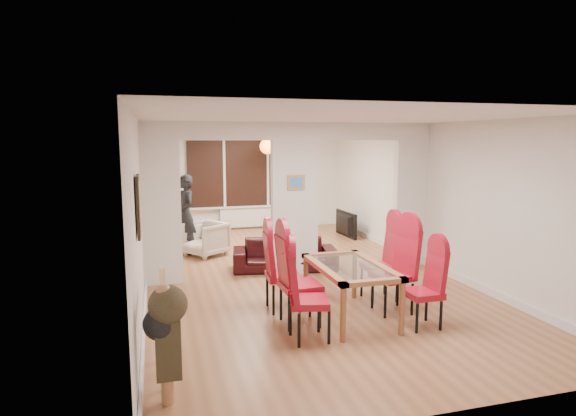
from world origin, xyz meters
name	(u,v)px	position (x,y,z in m)	size (l,w,h in m)	color
floor	(294,273)	(0.00, 0.00, 0.00)	(5.00, 9.00, 0.01)	#9A623E
room_walls	(294,199)	(0.00, 0.00, 1.30)	(5.00, 9.00, 2.60)	silver
divider_wall	(294,199)	(0.00, 0.00, 1.30)	(5.00, 0.18, 2.60)	white
bay_window_blinds	(246,171)	(0.00, 4.44, 1.50)	(3.00, 0.08, 1.80)	black
radiator	(247,217)	(0.00, 4.40, 0.30)	(1.40, 0.08, 0.50)	white
pendant_light	(267,146)	(0.30, 3.30, 2.15)	(0.36, 0.36, 0.36)	orange
stair_newel	(165,323)	(-2.25, -3.20, 0.55)	(0.40, 1.20, 1.10)	#AA754E
wall_poster	(138,206)	(-2.47, -2.40, 1.60)	(0.04, 0.52, 0.67)	gray
pillar_photo	(296,182)	(0.00, -0.10, 1.60)	(0.30, 0.03, 0.25)	#4C8CD8
dining_table	(350,291)	(0.11, -2.20, 0.35)	(0.85, 1.51, 0.71)	#965C37
dining_chair_la	(309,294)	(-0.62, -2.73, 0.55)	(0.44, 0.44, 1.09)	maroon
dining_chair_lb	(300,278)	(-0.58, -2.24, 0.59)	(0.47, 0.47, 1.19)	maroon
dining_chair_lc	(283,270)	(-0.65, -1.67, 0.56)	(0.45, 0.45, 1.12)	maroon
dining_chair_ra	(423,287)	(0.85, -2.74, 0.51)	(0.41, 0.41, 1.02)	maroon
dining_chair_rb	(393,269)	(0.74, -2.16, 0.59)	(0.47, 0.47, 1.18)	maroon
dining_chair_rc	(380,261)	(0.81, -1.64, 0.57)	(0.46, 0.46, 1.15)	maroon
sofa	(285,254)	(-0.09, 0.31, 0.27)	(1.84, 0.72, 0.54)	black
armchair	(205,239)	(-1.36, 1.73, 0.34)	(0.74, 0.72, 0.68)	beige
person	(185,214)	(-1.72, 2.01, 0.81)	(0.39, 0.59, 1.61)	black
television	(342,224)	(2.00, 2.77, 0.30)	(0.14, 1.05, 0.60)	black
coffee_table	(289,239)	(0.58, 2.39, 0.11)	(0.91, 0.46, 0.21)	black
bottle	(288,227)	(0.58, 2.51, 0.35)	(0.07, 0.07, 0.28)	#143F19
bowl	(279,233)	(0.35, 2.42, 0.24)	(0.22, 0.22, 0.05)	black
shoes	(281,276)	(-0.32, -0.27, 0.05)	(0.24, 0.26, 0.10)	black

